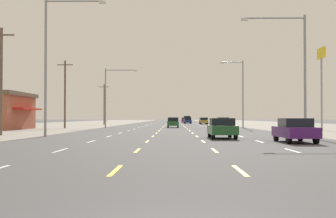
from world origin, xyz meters
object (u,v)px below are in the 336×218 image
Objects in this scene: hatchback_inner_right_farthest at (188,121)px; hatchback_inner_right_distant_b at (184,120)px; hatchback_center_turn_midfar at (173,122)px; streetlight_left_row_0 at (52,56)px; sedan_inner_right_near at (222,128)px; hatchback_far_right_mid at (223,122)px; streetlight_right_row_1 at (241,89)px; pole_sign_right_row_1 at (321,68)px; hatchback_far_right_far at (204,121)px; streetlight_left_row_1 at (109,92)px; sedan_far_right_nearest at (295,130)px; streetlight_right_row_0 at (298,65)px; suv_inner_right_distant_a at (187,119)px; hatchback_far_right_farther at (203,121)px.

hatchback_inner_right_distant_b is (-0.24, 26.34, 0.00)m from hatchback_inner_right_farthest.
streetlight_left_row_0 is (-9.51, -31.85, 5.55)m from hatchback_center_turn_midfar.
hatchback_far_right_mid is at bearing 83.42° from sedan_inner_right_near.
streetlight_right_row_1 is at bearing -8.63° from hatchback_center_turn_midfar.
streetlight_left_row_0 is (-13.05, 2.60, 5.57)m from sedan_inner_right_near.
streetlight_left_row_0 reaches higher than pole_sign_right_row_1.
hatchback_far_right_far is 1.00× the size of hatchback_inner_right_farthest.
streetlight_left_row_0 reaches higher than streetlight_left_row_1.
hatchback_inner_right_distant_b is at bearing 95.32° from streetlight_right_row_1.
streetlight_left_row_0 is (-12.95, -100.84, 5.55)m from hatchback_inner_right_distant_b.
hatchback_inner_right_farthest is at bearing 92.58° from sedan_far_right_nearest.
streetlight_right_row_0 is at bearing -57.76° from streetlight_left_row_1.
streetlight_left_row_1 reaches higher than hatchback_center_turn_midfar.
suv_inner_right_distant_a is 89.03m from streetlight_left_row_0.
hatchback_far_right_far is (-0.38, 34.25, 0.00)m from hatchback_far_right_mid.
streetlight_right_row_1 is (6.57, -70.50, 4.88)m from hatchback_inner_right_distant_b.
sedan_inner_right_near is 34.63m from hatchback_center_turn_midfar.
streetlight_right_row_1 is at bearing 78.90° from sedan_inner_right_near.
pole_sign_right_row_1 is 0.98× the size of streetlight_right_row_1.
hatchback_far_right_mid is 1.00× the size of hatchback_inner_right_farthest.
streetlight_right_row_0 is (19.24, -0.00, -0.69)m from streetlight_left_row_0.
streetlight_right_row_1 is (10.00, -1.52, 4.88)m from hatchback_center_turn_midfar.
pole_sign_right_row_1 reaches higher than suv_inner_right_distant_a.
hatchback_far_right_far is at bearing 92.39° from streetlight_right_row_0.
hatchback_far_right_far is 22.99m from suv_inner_right_distant_a.
hatchback_inner_right_farthest is (-3.70, 82.13, 0.03)m from sedan_far_right_nearest.
hatchback_inner_right_farthest and hatchback_inner_right_distant_b have the same top height.
hatchback_far_right_mid is at bearing -85.14° from hatchback_inner_right_farthest.
pole_sign_right_row_1 reaches higher than hatchback_inner_right_distant_b.
sedan_inner_right_near is at bearing -96.58° from hatchback_far_right_mid.
sedan_inner_right_near is 103.43m from hatchback_inner_right_distant_b.
hatchback_far_right_farther is (0.37, 9.33, 0.00)m from hatchback_far_right_far.
hatchback_far_right_farther is (0.01, 82.04, 0.03)m from sedan_far_right_nearest.
hatchback_far_right_far is (-0.37, 72.70, 0.03)m from sedan_far_right_nearest.
streetlight_right_row_1 is at bearing -83.94° from suv_inner_right_distant_a.
hatchback_inner_right_farthest reaches higher than sedan_far_right_nearest.
pole_sign_right_row_1 is 0.89× the size of streetlight_left_row_0.
streetlight_left_row_1 is (-16.79, -44.07, 4.45)m from hatchback_far_right_farther.
hatchback_center_turn_midfar is 69.07m from hatchback_inner_right_distant_b.
sedan_far_right_nearest is at bearing -66.15° from streetlight_left_row_1.
sedan_far_right_nearest is 9.36m from streetlight_right_row_0.
hatchback_far_right_mid is at bearing 1.65° from streetlight_left_row_1.
hatchback_center_turn_midfar is at bearing -101.92° from hatchback_far_right_far.
hatchback_inner_right_distant_b is 0.44× the size of streetlight_left_row_1.
hatchback_far_right_far is 1.00× the size of hatchback_inner_right_distant_b.
hatchback_inner_right_farthest is at bearing -90.94° from suv_inner_right_distant_a.
suv_inner_right_distant_a is at bearing 96.06° from streetlight_right_row_1.
hatchback_center_turn_midfar is 43.19m from hatchback_far_right_farther.
streetlight_left_row_1 reaches higher than hatchback_far_right_far.
hatchback_far_right_mid is 1.00× the size of hatchback_inner_right_distant_b.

